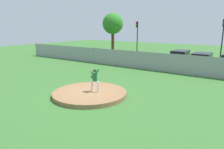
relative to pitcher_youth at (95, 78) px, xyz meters
The scene contains 12 objects.
ground_plane 5.92m from the pitcher_youth, 92.80° to the left, with size 80.00×80.00×0.00m, color #386B2D.
asphalt_strip 14.34m from the pitcher_youth, 91.14° to the left, with size 44.00×7.00×0.01m, color #2B2B2D.
pitchers_mound 1.11m from the pitcher_youth, 143.76° to the right, with size 4.94×4.94×0.27m, color olive.
pitcher_youth is the anchor object (origin of this frame).
baseball 1.03m from the pitcher_youth, 29.44° to the left, with size 0.07×0.07×0.07m, color white.
chainlink_fence 9.80m from the pitcher_youth, 91.66° to the left, with size 39.89×0.07×2.00m.
parked_car_burgundy 14.35m from the pitcher_youth, 74.74° to the left, with size 1.97×4.35×1.72m.
parked_car_charcoal 14.78m from the pitcher_youth, 85.62° to the left, with size 2.00×4.80×1.75m.
traffic_cone_orange 14.01m from the pitcher_youth, 93.77° to the left, with size 0.40×0.40×0.55m.
traffic_light_near 20.16m from the pitcher_youth, 110.31° to the left, with size 0.28×0.46×5.28m.
traffic_light_far 19.52m from the pitcher_youth, 75.21° to the left, with size 0.28×0.46×5.42m.
tree_broad_right 26.16m from the pitcher_youth, 122.05° to the left, with size 3.82×3.82×6.96m.
Camera 1 is at (8.78, -9.98, 4.52)m, focal length 33.06 mm.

